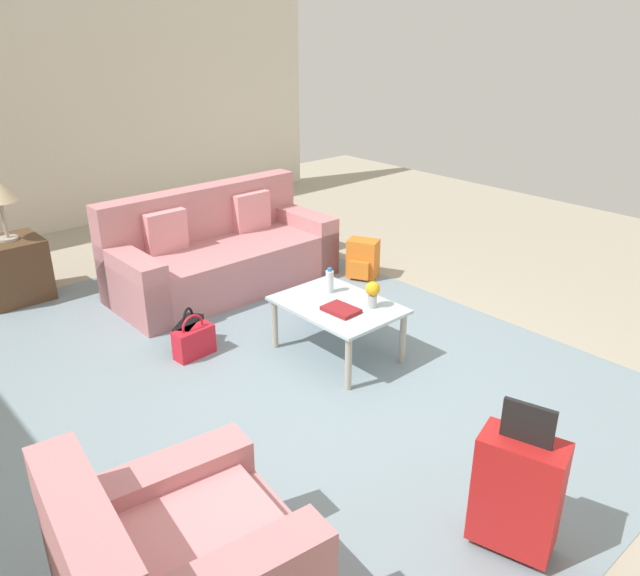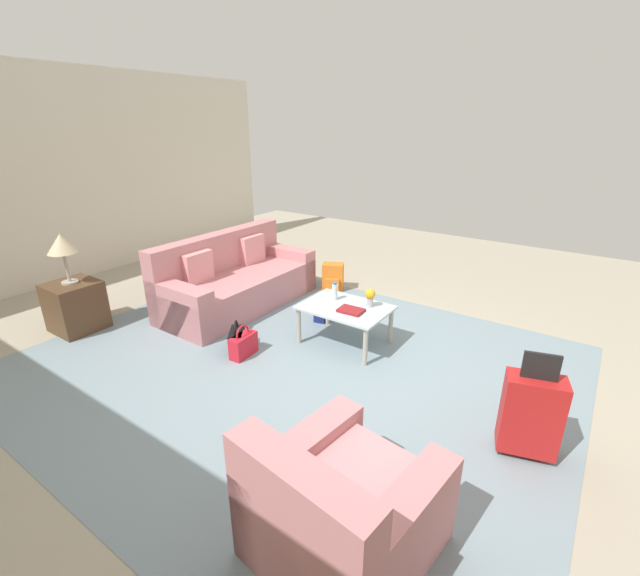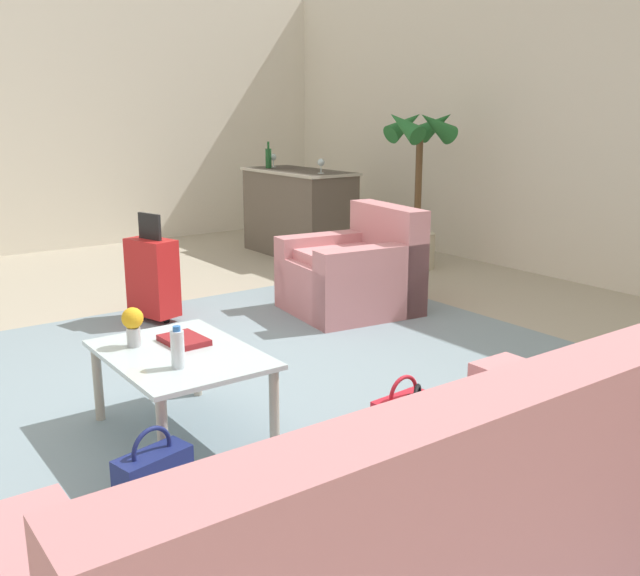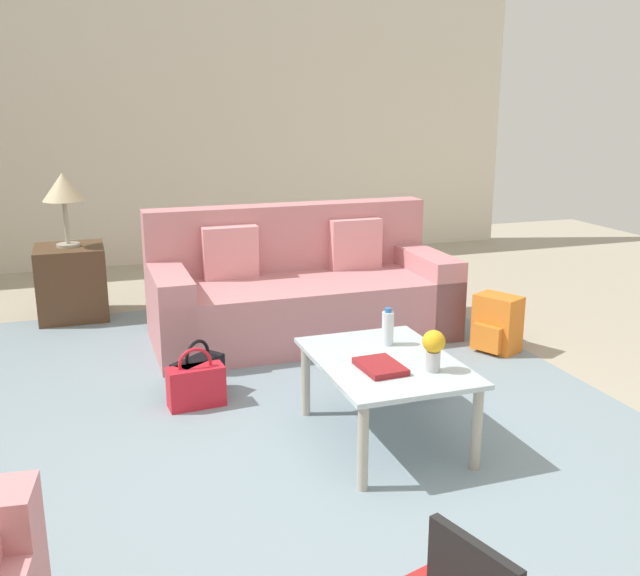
{
  "view_description": "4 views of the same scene",
  "coord_description": "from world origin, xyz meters",
  "px_view_note": "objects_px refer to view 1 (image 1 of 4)",
  "views": [
    {
      "loc": [
        -2.72,
        2.48,
        2.44
      ],
      "look_at": [
        -0.16,
        0.18,
        0.95
      ],
      "focal_mm": 35.0,
      "sensor_mm": 36.0,
      "label": 1
    },
    {
      "loc": [
        -1.79,
        3.15,
        2.32
      ],
      "look_at": [
        0.6,
        -0.3,
        0.68
      ],
      "focal_mm": 24.0,
      "sensor_mm": 36.0,
      "label": 2
    },
    {
      "loc": [
        3.54,
        -1.91,
        1.63
      ],
      "look_at": [
        0.91,
        -0.0,
        0.81
      ],
      "focal_mm": 40.0,
      "sensor_mm": 36.0,
      "label": 3
    },
    {
      "loc": [
        -2.68,
        0.9,
        1.71
      ],
      "look_at": [
        0.63,
        -0.23,
        0.78
      ],
      "focal_mm": 40.0,
      "sensor_mm": 36.0,
      "label": 4
    }
  ],
  "objects_px": {
    "coffee_table_book": "(341,310)",
    "side_table": "(14,269)",
    "water_bottle": "(330,281)",
    "coffee_table": "(338,311)",
    "handbag_red": "(194,341)",
    "suitcase_red": "(517,491)",
    "couch": "(219,255)",
    "handbag_black": "(189,334)",
    "flower_vase": "(373,292)",
    "backpack_orange": "(363,260)",
    "handbag_navy": "(327,304)"
  },
  "relations": [
    {
      "from": "handbag_red",
      "to": "handbag_black",
      "type": "bearing_deg",
      "value": -14.87
    },
    {
      "from": "coffee_table",
      "to": "water_bottle",
      "type": "xyz_separation_m",
      "value": [
        0.2,
        -0.1,
        0.15
      ]
    },
    {
      "from": "coffee_table_book",
      "to": "side_table",
      "type": "xyz_separation_m",
      "value": [
        2.92,
        1.42,
        -0.17
      ]
    },
    {
      "from": "flower_vase",
      "to": "handbag_black",
      "type": "height_order",
      "value": "flower_vase"
    },
    {
      "from": "suitcase_red",
      "to": "handbag_red",
      "type": "height_order",
      "value": "suitcase_red"
    },
    {
      "from": "flower_vase",
      "to": "backpack_orange",
      "type": "relative_size",
      "value": 0.51
    },
    {
      "from": "handbag_red",
      "to": "couch",
      "type": "bearing_deg",
      "value": -41.44
    },
    {
      "from": "handbag_navy",
      "to": "side_table",
      "type": "bearing_deg",
      "value": 40.09
    },
    {
      "from": "handbag_red",
      "to": "suitcase_red",
      "type": "bearing_deg",
      "value": -176.93
    },
    {
      "from": "side_table",
      "to": "handbag_navy",
      "type": "bearing_deg",
      "value": -139.91
    },
    {
      "from": "side_table",
      "to": "suitcase_red",
      "type": "height_order",
      "value": "suitcase_red"
    },
    {
      "from": "coffee_table",
      "to": "handbag_navy",
      "type": "bearing_deg",
      "value": -35.49
    },
    {
      "from": "suitcase_red",
      "to": "handbag_red",
      "type": "distance_m",
      "value": 2.74
    },
    {
      "from": "coffee_table",
      "to": "coffee_table_book",
      "type": "bearing_deg",
      "value": 146.31
    },
    {
      "from": "water_bottle",
      "to": "suitcase_red",
      "type": "xyz_separation_m",
      "value": [
        -2.2,
        0.8,
        -0.18
      ]
    },
    {
      "from": "coffee_table",
      "to": "handbag_red",
      "type": "height_order",
      "value": "coffee_table"
    },
    {
      "from": "couch",
      "to": "handbag_red",
      "type": "height_order",
      "value": "couch"
    },
    {
      "from": "coffee_table_book",
      "to": "flower_vase",
      "type": "distance_m",
      "value": 0.27
    },
    {
      "from": "side_table",
      "to": "couch",
      "type": "bearing_deg",
      "value": -121.96
    },
    {
      "from": "couch",
      "to": "suitcase_red",
      "type": "relative_size",
      "value": 2.54
    },
    {
      "from": "coffee_table",
      "to": "handbag_red",
      "type": "relative_size",
      "value": 2.62
    },
    {
      "from": "flower_vase",
      "to": "side_table",
      "type": "distance_m",
      "value": 3.45
    },
    {
      "from": "coffee_table_book",
      "to": "suitcase_red",
      "type": "height_order",
      "value": "suitcase_red"
    },
    {
      "from": "coffee_table_book",
      "to": "backpack_orange",
      "type": "bearing_deg",
      "value": -53.9
    },
    {
      "from": "coffee_table",
      "to": "handbag_red",
      "type": "xyz_separation_m",
      "value": [
        0.73,
        0.85,
        -0.26
      ]
    },
    {
      "from": "water_bottle",
      "to": "backpack_orange",
      "type": "bearing_deg",
      "value": -56.26
    },
    {
      "from": "water_bottle",
      "to": "handbag_black",
      "type": "bearing_deg",
      "value": 54.2
    },
    {
      "from": "couch",
      "to": "coffee_table_book",
      "type": "relative_size",
      "value": 8.27
    },
    {
      "from": "coffee_table_book",
      "to": "side_table",
      "type": "bearing_deg",
      "value": 22.9
    },
    {
      "from": "handbag_navy",
      "to": "backpack_orange",
      "type": "relative_size",
      "value": 0.89
    },
    {
      "from": "water_bottle",
      "to": "handbag_navy",
      "type": "bearing_deg",
      "value": -39.84
    },
    {
      "from": "flower_vase",
      "to": "handbag_black",
      "type": "xyz_separation_m",
      "value": [
        1.08,
        0.96,
        -0.44
      ]
    },
    {
      "from": "suitcase_red",
      "to": "handbag_navy",
      "type": "xyz_separation_m",
      "value": [
        2.55,
        -1.09,
        -0.23
      ]
    },
    {
      "from": "flower_vase",
      "to": "handbag_red",
      "type": "xyz_separation_m",
      "value": [
        0.95,
        1.0,
        -0.44
      ]
    },
    {
      "from": "flower_vase",
      "to": "backpack_orange",
      "type": "height_order",
      "value": "flower_vase"
    },
    {
      "from": "coffee_table",
      "to": "flower_vase",
      "type": "height_order",
      "value": "flower_vase"
    },
    {
      "from": "flower_vase",
      "to": "backpack_orange",
      "type": "xyz_separation_m",
      "value": [
        1.22,
        -1.14,
        -0.38
      ]
    },
    {
      "from": "side_table",
      "to": "suitcase_red",
      "type": "distance_m",
      "value": 4.87
    },
    {
      "from": "water_bottle",
      "to": "side_table",
      "type": "bearing_deg",
      "value": 31.61
    },
    {
      "from": "water_bottle",
      "to": "handbag_black",
      "type": "relative_size",
      "value": 0.57
    },
    {
      "from": "water_bottle",
      "to": "coffee_table",
      "type": "bearing_deg",
      "value": 153.43
    },
    {
      "from": "coffee_table",
      "to": "side_table",
      "type": "distance_m",
      "value": 3.18
    },
    {
      "from": "water_bottle",
      "to": "backpack_orange",
      "type": "height_order",
      "value": "water_bottle"
    },
    {
      "from": "side_table",
      "to": "handbag_black",
      "type": "height_order",
      "value": "side_table"
    },
    {
      "from": "coffee_table",
      "to": "water_bottle",
      "type": "distance_m",
      "value": 0.27
    },
    {
      "from": "side_table",
      "to": "backpack_orange",
      "type": "height_order",
      "value": "side_table"
    },
    {
      "from": "coffee_table_book",
      "to": "suitcase_red",
      "type": "distance_m",
      "value": 1.98
    },
    {
      "from": "water_bottle",
      "to": "handbag_red",
      "type": "distance_m",
      "value": 1.16
    },
    {
      "from": "water_bottle",
      "to": "suitcase_red",
      "type": "distance_m",
      "value": 2.35
    },
    {
      "from": "coffee_table_book",
      "to": "handbag_black",
      "type": "distance_m",
      "value": 1.27
    }
  ]
}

